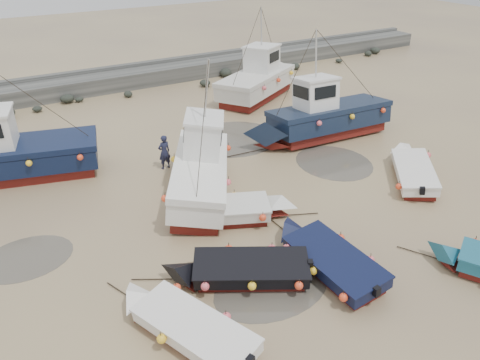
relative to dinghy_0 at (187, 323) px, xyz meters
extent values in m
plane|color=tan|center=(6.66, 3.45, -0.54)|extent=(120.00, 120.00, 0.00)
cube|color=#63635F|center=(6.66, 25.45, 0.06)|extent=(60.00, 2.20, 1.20)
cube|color=#63635F|center=(6.66, 26.66, 0.78)|extent=(60.00, 0.60, 0.25)
ellipsoid|color=black|center=(11.76, 22.48, -0.25)|extent=(0.84, 0.86, 0.51)
ellipsoid|color=black|center=(14.46, 24.02, -0.20)|extent=(0.98, 1.07, 0.72)
ellipsoid|color=black|center=(20.82, 22.99, -0.27)|extent=(0.78, 0.90, 0.59)
ellipsoid|color=black|center=(29.69, 23.25, -0.30)|extent=(0.68, 0.72, 0.52)
ellipsoid|color=black|center=(25.58, 22.72, -0.33)|extent=(0.60, 0.70, 0.31)
ellipsoid|color=black|center=(1.59, 23.92, -0.19)|extent=(0.99, 0.80, 0.58)
ellipsoid|color=black|center=(18.85, 23.22, -0.35)|extent=(0.54, 0.46, 0.30)
ellipsoid|color=black|center=(16.35, 23.43, -0.33)|extent=(0.61, 0.47, 0.46)
ellipsoid|color=black|center=(30.94, 23.60, -0.22)|extent=(0.92, 0.97, 0.58)
ellipsoid|color=black|center=(2.35, 23.73, -0.33)|extent=(0.61, 0.53, 0.32)
ellipsoid|color=black|center=(17.65, 24.06, -0.31)|extent=(0.67, 0.55, 0.43)
ellipsoid|color=black|center=(-2.51, 22.80, -0.16)|extent=(1.09, 0.88, 0.72)
ellipsoid|color=black|center=(-0.59, 23.11, -0.31)|extent=(0.65, 0.60, 0.37)
ellipsoid|color=black|center=(16.12, 22.85, -0.23)|extent=(0.88, 0.64, 0.62)
ellipsoid|color=black|center=(5.74, 23.05, -0.32)|extent=(0.64, 0.62, 0.48)
ellipsoid|color=black|center=(14.50, 23.88, -0.35)|extent=(0.55, 0.45, 0.29)
cylinder|color=#534D43|center=(3.45, 0.51, -0.54)|extent=(4.35, 4.35, 0.01)
cylinder|color=#534D43|center=(11.77, 7.05, -0.54)|extent=(3.89, 3.89, 0.01)
cylinder|color=#534D43|center=(-3.75, 6.62, -0.54)|extent=(3.49, 3.49, 0.01)
cylinder|color=#534D43|center=(8.67, 12.58, -0.54)|extent=(5.76, 5.76, 0.01)
cube|color=maroon|center=(0.14, -0.34, -0.39)|extent=(2.54, 3.91, 0.30)
cube|color=white|center=(0.14, -0.34, -0.02)|extent=(2.85, 4.24, 0.45)
pyramid|color=white|center=(-0.74, 1.83, 0.43)|extent=(1.63, 1.21, 0.90)
cube|color=brown|center=(0.14, -0.34, 0.15)|extent=(2.34, 3.54, 0.10)
cube|color=white|center=(0.14, -0.34, 0.24)|extent=(2.94, 4.34, 0.07)
cube|color=black|center=(0.92, -2.27, 0.16)|extent=(0.27, 0.25, 0.35)
cylinder|color=black|center=(-1.09, 2.71, -0.51)|extent=(0.79, 1.87, 0.04)
sphere|color=#F64A25|center=(1.13, -0.51, 0.09)|extent=(0.30, 0.30, 0.30)
sphere|color=#F64A25|center=(-0.85, -0.17, 0.09)|extent=(0.30, 0.30, 0.30)
sphere|color=#F64A25|center=(0.34, 1.44, 0.09)|extent=(0.30, 0.30, 0.30)
cube|color=maroon|center=(5.88, 0.04, -0.39)|extent=(1.54, 3.66, 0.30)
cube|color=black|center=(5.88, 0.04, -0.02)|extent=(1.80, 3.93, 0.45)
pyramid|color=black|center=(5.83, 2.34, 0.43)|extent=(1.74, 0.75, 0.90)
cube|color=brown|center=(5.88, 0.04, 0.15)|extent=(1.45, 3.31, 0.10)
cube|color=black|center=(5.88, 0.04, 0.24)|extent=(1.87, 4.02, 0.07)
cube|color=black|center=(5.92, -2.00, 0.16)|extent=(0.22, 0.18, 0.35)
cylinder|color=black|center=(5.81, 3.28, -0.51)|extent=(0.08, 2.00, 0.04)
sphere|color=#F64A25|center=(4.93, -1.53, 0.09)|extent=(0.30, 0.30, 0.30)
sphere|color=#F64A25|center=(6.87, -0.71, 0.09)|extent=(0.30, 0.30, 0.30)
sphere|color=#F64A25|center=(4.89, 0.02, 0.09)|extent=(0.30, 0.30, 0.30)
sphere|color=#F64A25|center=(6.84, 0.84, 0.09)|extent=(0.30, 0.30, 0.30)
sphere|color=#F64A25|center=(4.86, 1.57, 0.09)|extent=(0.30, 0.30, 0.30)
pyramid|color=#195871|center=(9.94, -1.65, 0.43)|extent=(1.74, 1.40, 0.90)
cylinder|color=black|center=(9.51, -0.88, -0.51)|extent=(1.01, 1.76, 0.04)
sphere|color=#F64A25|center=(11.08, -1.82, 0.09)|extent=(0.30, 0.30, 0.30)
cube|color=maroon|center=(13.79, 3.43, -0.39)|extent=(3.54, 3.88, 0.30)
cube|color=white|center=(13.79, 3.43, -0.02)|extent=(3.91, 4.26, 0.45)
pyramid|color=white|center=(15.34, 5.31, 0.43)|extent=(1.71, 1.59, 0.90)
cube|color=brown|center=(13.79, 3.43, 0.15)|extent=(3.24, 3.54, 0.10)
cube|color=white|center=(13.79, 3.43, 0.24)|extent=(4.02, 4.37, 0.07)
cube|color=black|center=(12.40, 1.75, 0.16)|extent=(0.28, 0.28, 0.35)
cylinder|color=black|center=(15.96, 6.06, -0.51)|extent=(1.30, 1.57, 0.04)
sphere|color=#F64A25|center=(12.01, 2.74, 0.09)|extent=(0.30, 0.30, 0.30)
sphere|color=#F64A25|center=(15.57, 4.12, 0.09)|extent=(0.30, 0.30, 0.30)
cube|color=maroon|center=(3.05, 1.28, -0.39)|extent=(3.87, 2.97, 0.30)
cube|color=black|center=(3.05, 1.28, -0.02)|extent=(4.22, 3.30, 0.45)
pyramid|color=black|center=(1.02, 2.42, 0.43)|extent=(1.39, 1.71, 0.90)
cube|color=brown|center=(3.05, 1.28, 0.15)|extent=(3.52, 2.72, 0.10)
cube|color=black|center=(3.05, 1.28, 0.24)|extent=(4.33, 3.40, 0.07)
cube|color=black|center=(4.86, 0.26, 0.16)|extent=(0.26, 0.28, 0.35)
cylinder|color=black|center=(0.20, 2.88, -0.51)|extent=(1.76, 1.02, 0.04)
sphere|color=#F64A25|center=(3.98, -0.28, 0.09)|extent=(0.30, 0.30, 0.30)
sphere|color=#F64A25|center=(4.18, 1.68, 0.09)|extent=(0.30, 0.30, 0.30)
sphere|color=#F64A25|center=(2.61, 0.49, 0.09)|extent=(0.30, 0.30, 0.30)
sphere|color=#F64A25|center=(2.81, 2.45, 0.09)|extent=(0.30, 0.30, 0.30)
sphere|color=#F64A25|center=(1.24, 1.26, 0.09)|extent=(0.30, 0.30, 0.30)
cube|color=maroon|center=(4.10, 5.09, -0.39)|extent=(3.68, 2.65, 0.30)
cube|color=silver|center=(4.10, 5.09, -0.02)|extent=(4.01, 2.98, 0.45)
pyramid|color=silver|center=(6.09, 4.23, 0.43)|extent=(1.32, 1.82, 0.90)
cube|color=brown|center=(4.10, 5.09, 0.15)|extent=(3.34, 2.44, 0.10)
cube|color=silver|center=(4.10, 5.09, 0.24)|extent=(4.11, 3.07, 0.07)
cube|color=black|center=(2.35, 5.84, 0.16)|extent=(0.25, 0.27, 0.35)
cylinder|color=black|center=(6.93, 3.87, -0.51)|extent=(1.85, 0.83, 0.04)
sphere|color=#F64A25|center=(3.15, 6.54, 0.09)|extent=(0.30, 0.30, 0.30)
sphere|color=#F64A25|center=(3.28, 4.40, 0.09)|extent=(0.30, 0.30, 0.30)
sphere|color=#F64A25|center=(4.92, 5.78, 0.09)|extent=(0.30, 0.30, 0.30)
sphere|color=#F64A25|center=(5.05, 3.64, 0.09)|extent=(0.30, 0.30, 0.30)
cube|color=maroon|center=(-2.73, 13.67, -0.27)|extent=(7.06, 3.77, 0.55)
cube|color=#0E1834|center=(-2.73, 13.67, 0.48)|extent=(7.63, 4.26, 0.95)
cube|color=brown|center=(-2.73, 13.67, 1.00)|extent=(7.44, 4.12, 0.08)
cube|color=#0E1834|center=(-2.73, 13.67, 1.14)|extent=(7.80, 4.35, 0.30)
sphere|color=#F65E69|center=(-0.30, 11.61, 0.84)|extent=(0.30, 0.30, 0.30)
sphere|color=#F65E69|center=(-0.72, 14.60, 0.84)|extent=(0.30, 0.30, 0.30)
sphere|color=#F65E69|center=(-2.52, 12.18, 0.84)|extent=(0.30, 0.30, 0.30)
sphere|color=#F65E69|center=(-2.94, 15.17, 0.84)|extent=(0.30, 0.30, 0.30)
cube|color=maroon|center=(3.93, 7.45, -0.27)|extent=(4.75, 6.43, 0.55)
cube|color=white|center=(3.93, 7.45, 0.48)|extent=(5.27, 7.00, 0.95)
pyramid|color=white|center=(5.82, 10.88, 1.18)|extent=(2.70, 2.36, 1.40)
cube|color=brown|center=(3.93, 7.45, 1.00)|extent=(5.12, 6.82, 0.08)
cube|color=white|center=(3.93, 7.45, 1.14)|extent=(5.39, 7.16, 0.30)
cube|color=white|center=(4.37, 8.26, 2.11)|extent=(2.38, 2.53, 1.70)
cube|color=white|center=(4.37, 8.26, 3.02)|extent=(2.57, 2.73, 0.12)
cube|color=black|center=(4.87, 9.15, 2.36)|extent=(1.22, 0.71, 0.68)
cylinder|color=#B7B7B2|center=(4.37, 8.26, 4.38)|extent=(0.10, 0.10, 2.60)
cylinder|color=black|center=(6.36, 11.85, -0.51)|extent=(1.50, 2.65, 0.05)
sphere|color=#F65E69|center=(1.52, 5.73, 0.84)|extent=(0.30, 0.30, 0.30)
sphere|color=#F65E69|center=(4.61, 6.06, 0.84)|extent=(0.30, 0.30, 0.30)
sphere|color=#F65E69|center=(3.25, 8.85, 0.84)|extent=(0.30, 0.30, 0.30)
sphere|color=#F65E69|center=(6.34, 9.18, 0.84)|extent=(0.30, 0.30, 0.30)
cube|color=maroon|center=(13.85, 9.98, -0.27)|extent=(6.79, 2.63, 0.55)
cube|color=#142036|center=(13.85, 9.98, 0.48)|extent=(7.30, 3.05, 0.95)
pyramid|color=#142036|center=(9.74, 10.26, 1.18)|extent=(1.59, 2.68, 1.40)
cube|color=brown|center=(13.85, 9.98, 1.00)|extent=(7.13, 2.94, 0.08)
cube|color=#142036|center=(13.85, 9.98, 1.14)|extent=(7.46, 3.12, 0.30)
cube|color=white|center=(12.88, 10.05, 2.11)|extent=(2.12, 1.94, 1.70)
cube|color=white|center=(12.88, 10.05, 3.02)|extent=(2.28, 2.09, 0.12)
cube|color=black|center=(11.86, 10.12, 2.36)|extent=(0.15, 1.54, 0.68)
cylinder|color=#B7B7B2|center=(12.88, 10.05, 4.38)|extent=(0.10, 0.10, 2.60)
cylinder|color=black|center=(8.60, 10.33, -0.51)|extent=(3.00, 0.25, 0.05)
sphere|color=#F65E69|center=(16.59, 8.39, 0.84)|extent=(0.30, 0.30, 0.30)
sphere|color=#F65E69|center=(15.64, 11.28, 0.84)|extent=(0.30, 0.30, 0.30)
sphere|color=#F65E69|center=(14.32, 8.54, 0.84)|extent=(0.30, 0.30, 0.30)
sphere|color=#F65E69|center=(13.38, 11.43, 0.84)|extent=(0.30, 0.30, 0.30)
sphere|color=#F65E69|center=(12.06, 8.69, 0.84)|extent=(0.30, 0.30, 0.30)
sphere|color=#F65E69|center=(11.11, 11.58, 0.84)|extent=(0.30, 0.30, 0.30)
cube|color=maroon|center=(13.71, 18.00, -0.27)|extent=(6.69, 5.19, 0.55)
cube|color=silver|center=(13.71, 18.00, 0.48)|extent=(7.30, 5.79, 0.95)
pyramid|color=silver|center=(17.14, 19.92, 1.18)|extent=(2.63, 3.18, 1.40)
cube|color=brown|center=(13.71, 18.00, 1.00)|extent=(7.11, 5.62, 0.08)
cube|color=silver|center=(13.71, 18.00, 1.14)|extent=(7.46, 5.92, 0.30)
cube|color=white|center=(14.51, 18.45, 2.11)|extent=(2.72, 2.71, 1.70)
cube|color=white|center=(14.51, 18.45, 3.02)|extent=(2.94, 2.93, 0.12)
cube|color=black|center=(15.40, 18.95, 2.36)|extent=(0.87, 1.50, 0.68)
cylinder|color=#B7B7B2|center=(14.51, 18.45, 4.38)|extent=(0.10, 0.10, 2.60)
cylinder|color=black|center=(18.11, 20.47, -0.51)|extent=(2.64, 1.51, 0.05)
sphere|color=#F65E69|center=(10.60, 18.03, 0.84)|extent=(0.30, 0.30, 0.30)
sphere|color=#F65E69|center=(13.05, 15.86, 0.84)|extent=(0.30, 0.30, 0.30)
sphere|color=#F65E69|center=(12.48, 19.08, 0.84)|extent=(0.30, 0.30, 0.30)
sphere|color=#F65E69|center=(14.93, 16.92, 0.84)|extent=(0.30, 0.30, 0.30)
sphere|color=#F65E69|center=(14.36, 20.13, 0.84)|extent=(0.30, 0.30, 0.30)
sphere|color=#F65E69|center=(16.81, 17.97, 0.84)|extent=(0.30, 0.30, 0.30)
imported|color=#1A1E36|center=(3.74, 10.97, -0.54)|extent=(0.73, 0.54, 1.85)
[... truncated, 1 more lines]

